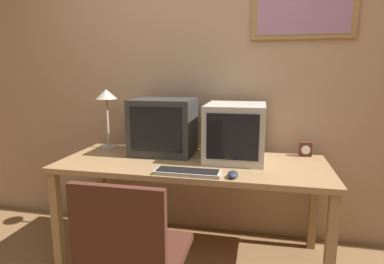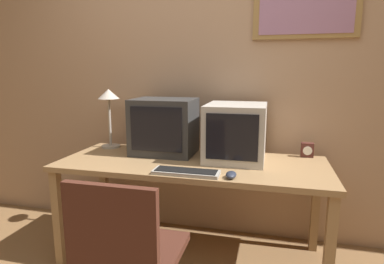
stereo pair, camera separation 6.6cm
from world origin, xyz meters
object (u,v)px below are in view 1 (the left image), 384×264
Objects in this scene: monitor_left at (163,127)px; mouse_near_keyboard at (233,174)px; desk_lamp at (107,103)px; monitor_right at (235,132)px; desk_clock at (305,149)px; keyboard_main at (188,172)px.

monitor_left is 4.42× the size of mouse_near_keyboard.
monitor_left is 0.97× the size of desk_lamp.
monitor_left is at bearing 175.48° from monitor_right.
desk_lamp reaches higher than mouse_near_keyboard.
desk_clock is (0.50, 0.19, -0.14)m from monitor_right.
desk_clock is at bearing 2.62° from desk_lamp.
monitor_left is at bearing -172.04° from desk_clock.
monitor_left is 1.00× the size of monitor_right.
desk_clock is (0.47, 0.60, 0.03)m from mouse_near_keyboard.
mouse_near_keyboard is 0.22× the size of desk_lamp.
desk_clock is at bearing 20.63° from monitor_right.
keyboard_main is at bearing -121.50° from monitor_right.
keyboard_main is at bearing -141.52° from desk_clock.
monitor_right is at bearing -4.52° from monitor_left.
keyboard_main is 3.93× the size of mouse_near_keyboard.
keyboard_main is (-0.25, -0.40, -0.18)m from monitor_right.
desk_lamp reaches higher than keyboard_main.
monitor_right reaches higher than mouse_near_keyboard.
mouse_near_keyboard is (0.27, -0.00, 0.01)m from keyboard_main.
monitor_right is 0.51m from keyboard_main.
monitor_left reaches higher than keyboard_main.
keyboard_main is 1.00m from desk_lamp.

